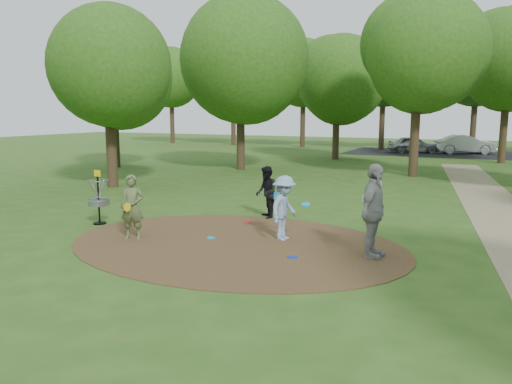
% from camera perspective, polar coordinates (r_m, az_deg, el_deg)
% --- Properties ---
extents(ground, '(100.00, 100.00, 0.00)m').
position_cam_1_polar(ground, '(12.10, -2.45, -5.98)').
color(ground, '#2D5119').
rests_on(ground, ground).
extents(dirt_clearing, '(8.40, 8.40, 0.02)m').
position_cam_1_polar(dirt_clearing, '(12.09, -2.45, -5.93)').
color(dirt_clearing, '#47301C').
rests_on(dirt_clearing, ground).
extents(parking_lot, '(14.00, 8.00, 0.01)m').
position_cam_1_polar(parking_lot, '(40.59, 20.46, 4.16)').
color(parking_lot, black).
rests_on(parking_lot, ground).
extents(player_observer_with_disc, '(0.70, 0.58, 1.63)m').
position_cam_1_polar(player_observer_with_disc, '(12.78, -13.96, -1.68)').
color(player_observer_with_disc, '#566239').
rests_on(player_observer_with_disc, ground).
extents(player_throwing_with_disc, '(1.03, 1.09, 1.61)m').
position_cam_1_polar(player_throwing_with_disc, '(12.33, 3.24, -1.84)').
color(player_throwing_with_disc, '#879FC9').
rests_on(player_throwing_with_disc, ground).
extents(player_walking_with_disc, '(0.92, 0.96, 1.57)m').
position_cam_1_polar(player_walking_with_disc, '(14.84, 1.20, -0.04)').
color(player_walking_with_disc, black).
rests_on(player_walking_with_disc, ground).
extents(player_waiting_with_disc, '(0.62, 1.25, 2.07)m').
position_cam_1_polar(player_waiting_with_disc, '(11.05, 13.27, -2.17)').
color(player_waiting_with_disc, gray).
rests_on(player_waiting_with_disc, ground).
extents(disc_ground_cyan, '(0.22, 0.22, 0.02)m').
position_cam_1_polar(disc_ground_cyan, '(12.61, -5.19, -5.24)').
color(disc_ground_cyan, '#1899C4').
rests_on(disc_ground_cyan, dirt_clearing).
extents(disc_ground_blue, '(0.22, 0.22, 0.02)m').
position_cam_1_polar(disc_ground_blue, '(10.99, 4.21, -7.40)').
color(disc_ground_blue, '#0B2DC8').
rests_on(disc_ground_blue, dirt_clearing).
extents(disc_ground_red, '(0.22, 0.22, 0.02)m').
position_cam_1_polar(disc_ground_red, '(14.26, -1.05, -3.51)').
color(disc_ground_red, red).
rests_on(disc_ground_red, dirt_clearing).
extents(car_left, '(4.06, 2.62, 1.29)m').
position_cam_1_polar(car_left, '(40.34, 17.59, 5.20)').
color(car_left, '#94949A').
rests_on(car_left, ground).
extents(car_right, '(4.53, 2.81, 1.41)m').
position_cam_1_polar(car_right, '(40.71, 22.79, 5.03)').
color(car_right, '#B5B7BE').
rests_on(car_right, ground).
extents(disc_golf_basket, '(0.63, 0.63, 1.54)m').
position_cam_1_polar(disc_golf_basket, '(14.74, -17.58, -0.17)').
color(disc_golf_basket, black).
rests_on(disc_golf_basket, ground).
extents(tree_ring, '(37.16, 45.89, 9.12)m').
position_cam_1_polar(tree_ring, '(19.72, 14.24, 15.02)').
color(tree_ring, '#332316').
rests_on(tree_ring, ground).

